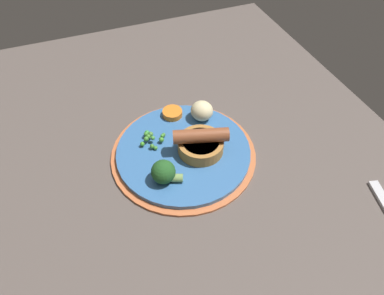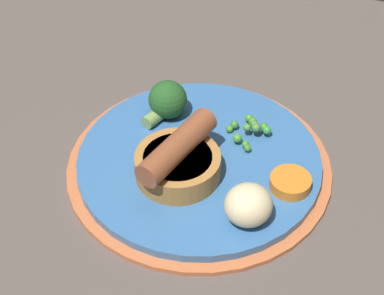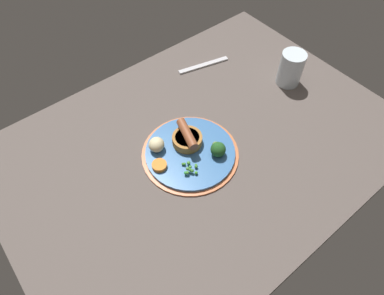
# 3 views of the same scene
# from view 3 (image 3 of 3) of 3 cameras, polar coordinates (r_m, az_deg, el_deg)

# --- Properties ---
(dining_table) EXTENTS (1.10, 0.80, 0.03)m
(dining_table) POSITION_cam_3_polar(r_m,az_deg,el_deg) (0.97, 1.69, 0.34)
(dining_table) COLOR #564C47
(dining_table) RESTS_ON ground
(dinner_plate) EXTENTS (0.27, 0.27, 0.01)m
(dinner_plate) POSITION_cam_3_polar(r_m,az_deg,el_deg) (0.93, -0.30, -0.92)
(dinner_plate) COLOR #CC6B3D
(dinner_plate) RESTS_ON dining_table
(sausage_pudding) EXTENTS (0.08, 0.10, 0.05)m
(sausage_pudding) POSITION_cam_3_polar(r_m,az_deg,el_deg) (0.93, -0.81, 1.59)
(sausage_pudding) COLOR #AD7538
(sausage_pudding) RESTS_ON dinner_plate
(pea_pile) EXTENTS (0.05, 0.05, 0.02)m
(pea_pile) POSITION_cam_3_polar(r_m,az_deg,el_deg) (0.88, -0.35, -3.51)
(pea_pile) COLOR #419131
(pea_pile) RESTS_ON dinner_plate
(broccoli_floret_near) EXTENTS (0.04, 0.05, 0.04)m
(broccoli_floret_near) POSITION_cam_3_polar(r_m,az_deg,el_deg) (0.91, 4.48, -0.21)
(broccoli_floret_near) COLOR #235623
(broccoli_floret_near) RESTS_ON dinner_plate
(potato_chunk_1) EXTENTS (0.06, 0.06, 0.04)m
(potato_chunk_1) POSITION_cam_3_polar(r_m,az_deg,el_deg) (0.92, -5.94, 0.48)
(potato_chunk_1) COLOR beige
(potato_chunk_1) RESTS_ON dinner_plate
(carrot_slice_1) EXTENTS (0.04, 0.04, 0.01)m
(carrot_slice_1) POSITION_cam_3_polar(r_m,az_deg,el_deg) (0.90, -5.62, -2.80)
(carrot_slice_1) COLOR orange
(carrot_slice_1) RESTS_ON dinner_plate
(fork) EXTENTS (0.18, 0.06, 0.01)m
(fork) POSITION_cam_3_polar(r_m,az_deg,el_deg) (1.19, 1.94, 13.55)
(fork) COLOR silver
(fork) RESTS_ON dining_table
(drinking_glass) EXTENTS (0.08, 0.08, 0.11)m
(drinking_glass) POSITION_cam_3_polar(r_m,az_deg,el_deg) (1.14, 16.14, 12.53)
(drinking_glass) COLOR silver
(drinking_glass) RESTS_ON dining_table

